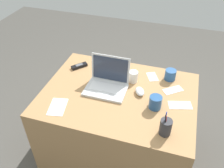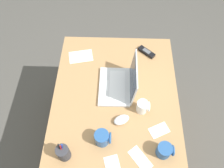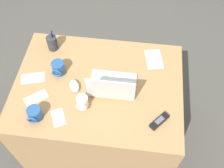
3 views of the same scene
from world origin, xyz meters
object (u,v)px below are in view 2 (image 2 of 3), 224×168
Objects in this scene: cordless_phone at (146,52)px; laptop at (120,84)px; coffee_mug_spare at (164,150)px; coffee_mug_white at (143,107)px; coffee_mug_tall at (102,138)px; computer_mouse at (121,120)px; pen_holder at (63,153)px.

laptop is at bearing -31.67° from cordless_phone.
coffee_mug_white is at bearing -157.39° from coffee_mug_spare.
laptop reaches higher than cordless_phone.
laptop reaches higher than coffee_mug_tall.
coffee_mug_spare is 0.77m from cordless_phone.
coffee_mug_tall reaches higher than coffee_mug_spare.
coffee_mug_tall is (0.22, -0.25, 0.00)m from coffee_mug_white.
computer_mouse is 0.32m from coffee_mug_spare.
coffee_mug_spare is (0.20, 0.25, 0.02)m from computer_mouse.
cordless_phone is at bearing 147.15° from pen_holder.
coffee_mug_tall is 1.01× the size of coffee_mug_spare.
laptop is at bearing 146.39° from pen_holder.
laptop is 0.52m from coffee_mug_spare.
laptop is at bearing 155.85° from computer_mouse.
coffee_mug_white is at bearing 131.05° from coffee_mug_tall.
pen_holder is at bearing -86.53° from coffee_mug_spare.
coffee_mug_spare is (0.45, 0.26, -0.01)m from laptop.
laptop is 3.13× the size of coffee_mug_tall.
laptop is 0.40m from coffee_mug_tall.
coffee_mug_tall is 0.37m from coffee_mug_spare.
pen_holder is at bearing -81.33° from computer_mouse.
cordless_phone is at bearing 173.85° from coffee_mug_white.
pen_holder reaches higher than coffee_mug_tall.
computer_mouse is 1.05× the size of coffee_mug_spare.
coffee_mug_tall reaches higher than computer_mouse.
coffee_mug_spare is at bearing 26.10° from computer_mouse.
coffee_mug_spare reaches higher than computer_mouse.
laptop is 0.58m from pen_holder.
pen_holder is (0.23, -0.33, 0.04)m from computer_mouse.
coffee_mug_spare is at bearing 4.68° from cordless_phone.
computer_mouse is 0.41m from pen_holder.
coffee_mug_white is at bearing 123.89° from pen_holder.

